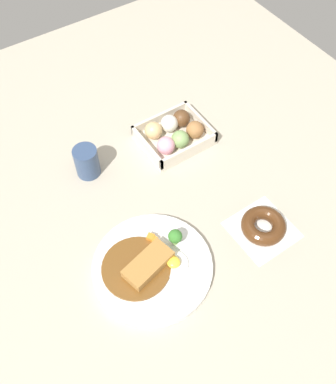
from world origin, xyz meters
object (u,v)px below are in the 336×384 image
at_px(curry_plate, 152,266).
at_px(coffee_mug, 87,162).
at_px(donut_box, 174,134).
at_px(chocolate_ring_donut, 263,226).

relative_size(curry_plate, coffee_mug, 3.19).
height_order(donut_box, chocolate_ring_donut, donut_box).
relative_size(donut_box, coffee_mug, 2.16).
distance_m(curry_plate, coffee_mug, 0.33).
height_order(curry_plate, coffee_mug, coffee_mug).
height_order(curry_plate, chocolate_ring_donut, curry_plate).
distance_m(donut_box, coffee_mug, 0.25).
xyz_separation_m(chocolate_ring_donut, coffee_mug, (0.27, -0.38, 0.03)).
bearing_deg(donut_box, chocolate_ring_donut, 92.79).
relative_size(curry_plate, chocolate_ring_donut, 1.88).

